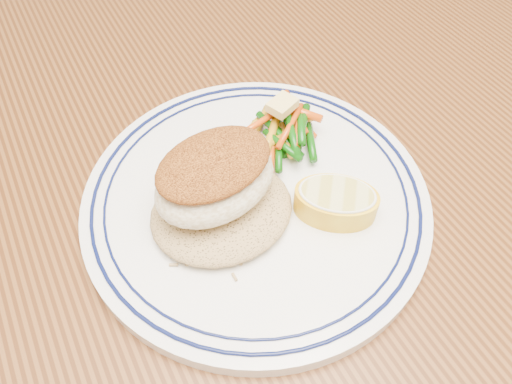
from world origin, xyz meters
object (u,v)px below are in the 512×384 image
(dining_table, at_px, (235,235))
(vegetable_pile, at_px, (284,130))
(lemon_wedge, at_px, (336,201))
(fish_fillet, at_px, (215,177))
(plate, at_px, (256,199))
(rice_pilaf, at_px, (221,208))

(dining_table, bearing_deg, vegetable_pile, 5.80)
(lemon_wedge, bearing_deg, dining_table, 122.41)
(dining_table, bearing_deg, lemon_wedge, -57.59)
(vegetable_pile, xyz_separation_m, lemon_wedge, (-0.00, -0.09, 0.00))
(fish_fillet, height_order, vegetable_pile, fish_fillet)
(fish_fillet, xyz_separation_m, lemon_wedge, (0.08, -0.05, -0.03))
(dining_table, relative_size, vegetable_pile, 17.30)
(dining_table, height_order, plate, plate)
(plate, xyz_separation_m, vegetable_pile, (0.05, 0.04, 0.02))
(rice_pilaf, distance_m, vegetable_pile, 0.10)
(lemon_wedge, bearing_deg, vegetable_pile, 87.11)
(vegetable_pile, height_order, lemon_wedge, vegetable_pile)
(plate, distance_m, vegetable_pile, 0.07)
(rice_pilaf, relative_size, lemon_wedge, 1.35)
(rice_pilaf, height_order, lemon_wedge, lemon_wedge)
(lemon_wedge, bearing_deg, fish_fillet, 150.00)
(fish_fillet, distance_m, vegetable_pile, 0.10)
(vegetable_pile, bearing_deg, fish_fillet, -154.52)
(dining_table, distance_m, vegetable_pile, 0.14)
(fish_fillet, distance_m, lemon_wedge, 0.10)
(plate, relative_size, vegetable_pile, 3.45)
(fish_fillet, relative_size, vegetable_pile, 1.30)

